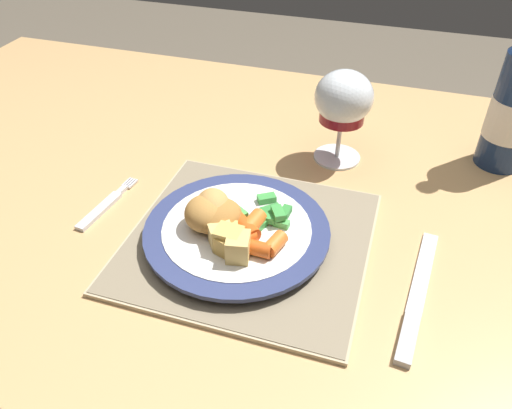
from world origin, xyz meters
TOP-DOWN VIEW (x-y plane):
  - dining_table at (0.00, 0.00)m, footprint 1.56×0.82m
  - placemat at (-0.01, -0.12)m, footprint 0.30×0.29m
  - dinner_plate at (-0.03, -0.13)m, footprint 0.24×0.24m
  - breaded_croquettes at (-0.06, -0.13)m, footprint 0.09×0.09m
  - green_beans_pile at (0.01, -0.10)m, footprint 0.08×0.08m
  - glazed_carrots at (-0.00, -0.15)m, footprint 0.08×0.07m
  - fork at (-0.23, -0.12)m, footprint 0.03×0.13m
  - table_knife at (0.20, -0.16)m, footprint 0.04×0.21m
  - wine_glass at (0.06, 0.11)m, footprint 0.09×0.09m
  - roast_potatoes at (-0.02, -0.17)m, footprint 0.06×0.05m

SIDE VIEW (x-z plane):
  - dining_table at x=0.00m, z-range 0.29..1.03m
  - fork at x=-0.23m, z-range 0.74..0.75m
  - table_knife at x=0.20m, z-range 0.74..0.75m
  - placemat at x=-0.01m, z-range 0.74..0.75m
  - dinner_plate at x=-0.03m, z-range 0.75..0.77m
  - green_beans_pile at x=0.01m, z-range 0.76..0.78m
  - glazed_carrots at x=0.00m, z-range 0.77..0.79m
  - roast_potatoes at x=-0.02m, z-range 0.76..0.80m
  - breaded_croquettes at x=-0.06m, z-range 0.76..0.81m
  - wine_glass at x=0.06m, z-range 0.77..0.91m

